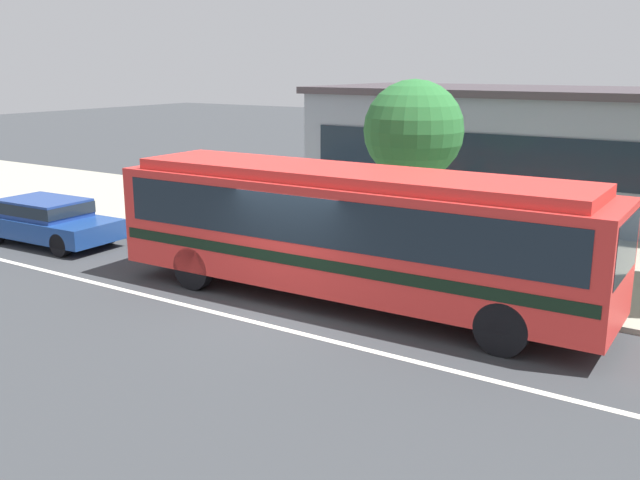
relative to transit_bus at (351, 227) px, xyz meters
name	(u,v)px	position (x,y,z in m)	size (l,w,h in m)	color
ground_plane	(284,312)	(-0.81, -1.30, -1.69)	(120.00, 120.00, 0.00)	#35383B
sidewalk_slab	(422,244)	(-0.81, 5.35, -1.63)	(60.00, 8.00, 0.12)	#9D9A88
lane_stripe_center	(261,324)	(-0.81, -2.10, -1.69)	(56.00, 0.16, 0.01)	silver
transit_bus	(351,227)	(0.00, 0.00, 0.00)	(11.02, 2.66, 2.91)	red
sedan_behind_bus	(48,219)	(-9.98, -0.25, -0.97)	(4.28, 2.02, 1.29)	navy
pedestrian_waiting_near_sign	(461,250)	(1.80, 1.76, -0.64)	(0.41, 0.41, 1.60)	#233550
bus_stop_sign	(579,240)	(4.31, 1.67, -0.06)	(0.10, 0.44, 2.35)	gray
street_tree_near_stop	(414,131)	(-0.94, 4.84, 1.60)	(2.70, 2.70, 4.55)	brown
station_building	(584,153)	(1.83, 12.10, 0.45)	(18.60, 6.95, 4.26)	gray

